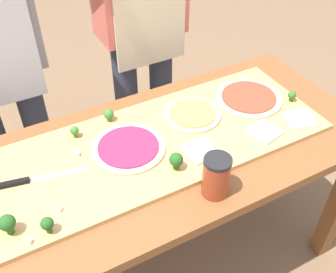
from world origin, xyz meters
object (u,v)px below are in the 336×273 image
object	(u,v)px
pizza_slice_near_left	(265,132)
pizza_whole_tomato_red	(249,98)
broccoli_floret_back_mid	(176,160)
broccoli_floret_center_right	(292,95)
prep_table	(150,174)
pizza_slice_far_left	(300,119)
cheese_crumble_a	(60,209)
broccoli_floret_front_right	(109,114)
pizza_whole_pesto_green	(192,114)
chefs_knife	(28,181)
broccoli_floret_back_right	(74,131)
pizza_slice_far_right	(201,150)
pizza_whole_beet_magenta	(128,148)
broccoli_floret_center_left	(7,223)
cook_right	(141,13)
sauce_jar	(216,176)
broccoli_floret_front_mid	(47,224)
cheese_crumble_c	(77,154)
cheese_crumble_b	(29,241)

from	to	relation	value
pizza_slice_near_left	pizza_whole_tomato_red	bearing A→B (deg)	69.27
broccoli_floret_back_mid	broccoli_floret_center_right	size ratio (longest dim) A/B	1.40
prep_table	pizza_whole_tomato_red	xyz separation A→B (m)	(0.50, 0.08, 0.13)
pizza_slice_far_left	cheese_crumble_a	bearing A→B (deg)	179.05
pizza_whole_tomato_red	broccoli_floret_front_right	world-z (taller)	broccoli_floret_front_right
pizza_slice_far_left	pizza_whole_pesto_green	bearing A→B (deg)	147.42
pizza_whole_tomato_red	chefs_knife	bearing A→B (deg)	-178.29
broccoli_floret_back_right	pizza_slice_far_right	bearing A→B (deg)	-38.13
pizza_whole_beet_magenta	pizza_slice_near_left	xyz separation A→B (m)	(0.49, -0.16, -0.00)
prep_table	pizza_whole_beet_magenta	world-z (taller)	pizza_whole_beet_magenta
chefs_knife	pizza_slice_far_right	bearing A→B (deg)	-14.38
prep_table	broccoli_floret_center_right	size ratio (longest dim) A/B	36.04
broccoli_floret_center_left	cook_right	bearing A→B (deg)	43.45
cheese_crumble_a	sauce_jar	size ratio (longest dim) A/B	0.09
broccoli_floret_front_mid	broccoli_floret_center_left	distance (m)	0.11
broccoli_floret_center_right	cheese_crumble_c	world-z (taller)	broccoli_floret_center_right
pizza_whole_beet_magenta	pizza_slice_far_right	world-z (taller)	pizza_whole_beet_magenta
pizza_whole_beet_magenta	cook_right	size ratio (longest dim) A/B	0.16
sauce_jar	cook_right	world-z (taller)	cook_right
pizza_slice_near_left	broccoli_floret_front_mid	distance (m)	0.84
pizza_whole_beet_magenta	cheese_crumble_a	world-z (taller)	pizza_whole_beet_magenta
pizza_slice_far_right	pizza_slice_near_left	size ratio (longest dim) A/B	1.03
cheese_crumble_a	cook_right	distance (m)	1.00
pizza_slice_far_left	broccoli_floret_center_left	bearing A→B (deg)	179.68
broccoli_floret_front_mid	broccoli_floret_front_right	size ratio (longest dim) A/B	1.13
broccoli_floret_center_left	broccoli_floret_front_right	world-z (taller)	broccoli_floret_center_left
pizza_whole_tomato_red	sauce_jar	world-z (taller)	sauce_jar
broccoli_floret_back_mid	sauce_jar	distance (m)	0.15
prep_table	broccoli_floret_front_mid	world-z (taller)	broccoli_floret_front_mid
chefs_knife	prep_table	bearing A→B (deg)	-7.20
broccoli_floret_front_mid	cook_right	xyz separation A→B (m)	(0.69, 0.80, 0.17)
pizza_whole_tomato_red	cheese_crumble_b	xyz separation A→B (m)	(-0.98, -0.26, -0.00)
pizza_whole_beet_magenta	broccoli_floret_front_right	world-z (taller)	broccoli_floret_front_right
broccoli_floret_back_mid	broccoli_floret_front_right	bearing A→B (deg)	106.28
cook_right	pizza_slice_far_left	bearing A→B (deg)	-67.26
broccoli_floret_center_right	pizza_slice_far_right	bearing A→B (deg)	-170.27
pizza_whole_beet_magenta	cook_right	bearing A→B (deg)	59.88
pizza_whole_tomato_red	broccoli_floret_center_left	world-z (taller)	broccoli_floret_center_left
pizza_whole_pesto_green	pizza_slice_far_left	size ratio (longest dim) A/B	2.16
sauce_jar	cook_right	distance (m)	0.92
broccoli_floret_front_mid	broccoli_floret_back_right	xyz separation A→B (m)	(0.20, 0.37, -0.01)
broccoli_floret_back_right	sauce_jar	world-z (taller)	sauce_jar
cook_right	broccoli_floret_center_right	bearing A→B (deg)	-59.79
chefs_knife	cook_right	bearing A→B (deg)	39.49
prep_table	cook_right	world-z (taller)	cook_right
cheese_crumble_c	cook_right	world-z (taller)	cook_right
pizza_whole_beet_magenta	cheese_crumble_b	world-z (taller)	pizza_whole_beet_magenta
pizza_whole_beet_magenta	cheese_crumble_a	size ratio (longest dim) A/B	20.07
pizza_whole_pesto_green	sauce_jar	xyz separation A→B (m)	(-0.13, -0.36, 0.05)
prep_table	cheese_crumble_a	xyz separation A→B (m)	(-0.36, -0.11, 0.13)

